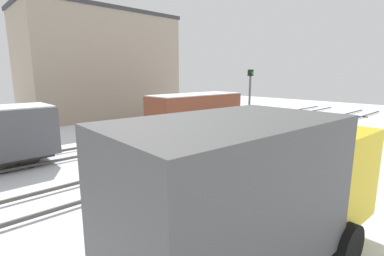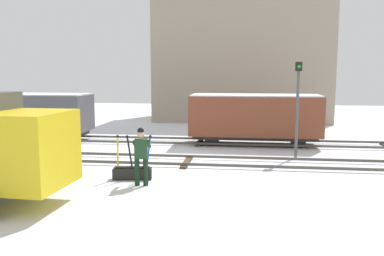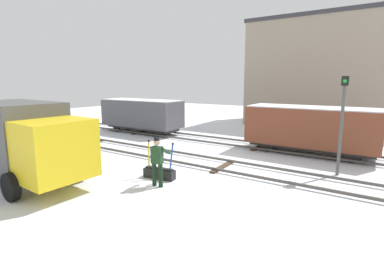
{
  "view_description": "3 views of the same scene",
  "coord_description": "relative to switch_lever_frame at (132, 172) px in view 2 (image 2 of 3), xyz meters",
  "views": [
    {
      "loc": [
        -9.21,
        -8.07,
        3.56
      ],
      "look_at": [
        -1.31,
        0.46,
        1.35
      ],
      "focal_mm": 26.21,
      "sensor_mm": 36.0,
      "label": 1
    },
    {
      "loc": [
        2.13,
        -14.88,
        3.39
      ],
      "look_at": [
        -0.07,
        2.13,
        1.07
      ],
      "focal_mm": 37.68,
      "sensor_mm": 36.0,
      "label": 2
    },
    {
      "loc": [
        5.22,
        -10.53,
        3.64
      ],
      "look_at": [
        -1.6,
        0.05,
        1.57
      ],
      "focal_mm": 26.4,
      "sensor_mm": 36.0,
      "label": 3
    }
  ],
  "objects": [
    {
      "name": "rail_worker",
      "position": [
        0.48,
        -0.66,
        0.77
      ],
      "size": [
        0.6,
        0.7,
        1.79
      ],
      "rotation": [
        0.0,
        0.0,
        0.13
      ],
      "color": "black",
      "rests_on": "ground_plane"
    },
    {
      "name": "freight_car_back_track",
      "position": [
        -7.31,
        6.95,
        1.13
      ],
      "size": [
        6.06,
        2.13,
        2.39
      ],
      "rotation": [
        0.0,
        0.0,
        0.0
      ],
      "color": "#2D2B28",
      "rests_on": "ground_plane"
    },
    {
      "name": "freight_car_mid_siding",
      "position": [
        4.06,
        6.95,
        1.14
      ],
      "size": [
        6.11,
        2.21,
        2.41
      ],
      "rotation": [
        0.0,
        0.0,
        -0.0
      ],
      "color": "#2D2B28",
      "rests_on": "ground_plane"
    },
    {
      "name": "switch_lever_frame",
      "position": [
        0.0,
        0.0,
        0.0
      ],
      "size": [
        1.28,
        0.52,
        1.45
      ],
      "rotation": [
        0.0,
        0.0,
        0.13
      ],
      "color": "black",
      "rests_on": "ground_plane"
    },
    {
      "name": "apartment_building",
      "position": [
        3.31,
        18.16,
        4.13
      ],
      "size": [
        12.53,
        6.67,
        8.75
      ],
      "color": "gray",
      "rests_on": "ground_plane"
    },
    {
      "name": "signal_post",
      "position": [
        5.66,
        4.09,
        2.11
      ],
      "size": [
        0.24,
        0.32,
        3.85
      ],
      "color": "#4C4C4C",
      "rests_on": "ground_plane"
    },
    {
      "name": "track_siding_near",
      "position": [
        1.41,
        6.95,
        -0.14
      ],
      "size": [
        44.0,
        1.94,
        0.18
      ],
      "color": "#4C4742",
      "rests_on": "ground_plane"
    },
    {
      "name": "ground_plane",
      "position": [
        1.41,
        2.53,
        -0.25
      ],
      "size": [
        60.0,
        60.0,
        0.0
      ],
      "primitive_type": "plane",
      "color": "silver"
    },
    {
      "name": "track_main_line",
      "position": [
        1.41,
        2.53,
        -0.14
      ],
      "size": [
        44.0,
        1.94,
        0.18
      ],
      "color": "#4C4742",
      "rests_on": "ground_plane"
    },
    {
      "name": "perched_bird_roof_right",
      "position": [
        1.42,
        19.46,
        8.56
      ],
      "size": [
        0.12,
        0.27,
        0.13
      ],
      "rotation": [
        0.0,
        0.0,
        1.55
      ],
      "color": "#333338",
      "rests_on": "apartment_building"
    }
  ]
}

